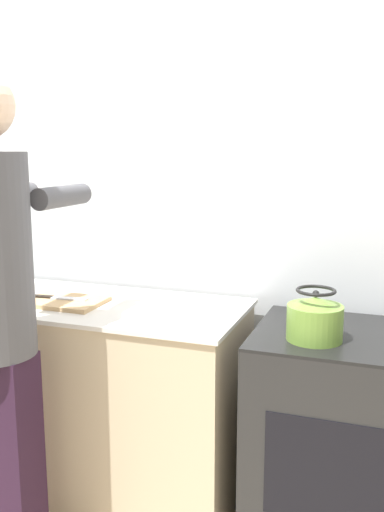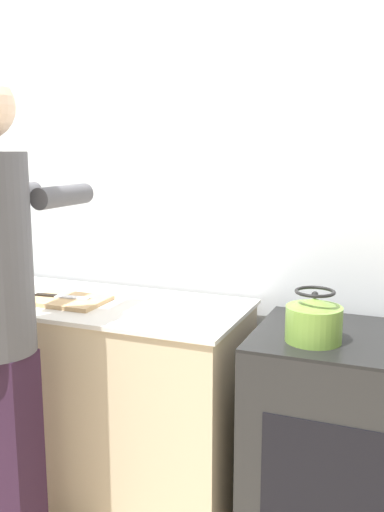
# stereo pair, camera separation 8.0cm
# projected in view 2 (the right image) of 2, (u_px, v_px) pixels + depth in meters

# --- Properties ---
(wall_back) EXTENTS (8.00, 0.05, 2.60)m
(wall_back) POSITION_uv_depth(u_px,v_px,m) (165.00, 204.00, 2.66)
(wall_back) COLOR silver
(wall_back) RESTS_ON ground_plane
(counter) EXTENTS (1.72, 0.60, 0.90)m
(counter) POSITION_uv_depth(u_px,v_px,m) (60.00, 392.00, 2.63)
(counter) COLOR #C6B28E
(counter) RESTS_ON ground_plane
(oven) EXTENTS (0.67, 0.58, 0.88)m
(oven) POSITION_uv_depth(u_px,v_px,m) (341.00, 446.00, 2.17)
(oven) COLOR black
(oven) RESTS_ON ground_plane
(cutting_board) EXTENTS (0.32, 0.24, 0.02)m
(cutting_board) POSITION_uv_depth(u_px,v_px,m) (68.00, 300.00, 2.45)
(cutting_board) COLOR tan
(cutting_board) RESTS_ON counter
(knife) EXTENTS (0.26, 0.06, 0.01)m
(knife) POSITION_uv_depth(u_px,v_px,m) (61.00, 296.00, 2.47)
(knife) COLOR silver
(knife) RESTS_ON cutting_board
(kettle) EXTENTS (0.20, 0.20, 0.19)m
(kettle) POSITION_uv_depth(u_px,v_px,m) (314.00, 320.00, 2.01)
(kettle) COLOR olive
(kettle) RESTS_ON oven
(bowl_prep) EXTENTS (0.20, 0.20, 0.06)m
(bowl_prep) POSITION_uv_depth(u_px,v_px,m) (5.00, 280.00, 2.74)
(bowl_prep) COLOR #426684
(bowl_prep) RESTS_ON counter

